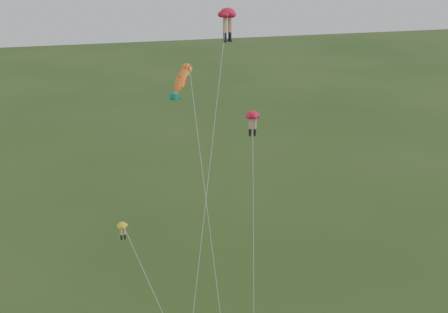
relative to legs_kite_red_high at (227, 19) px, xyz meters
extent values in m
ellipsoid|color=red|center=(0.08, 0.15, 0.47)|extent=(2.09, 2.09, 0.83)
cylinder|color=tan|center=(-0.17, 0.07, -0.51)|extent=(0.37, 0.37, 1.27)
cylinder|color=black|center=(-0.17, 0.07, -1.47)|extent=(0.29, 0.29, 0.64)
cube|color=black|center=(-0.17, 0.07, -1.88)|extent=(0.31, 0.42, 0.19)
cylinder|color=tan|center=(0.32, 0.22, -0.51)|extent=(0.37, 0.37, 1.27)
cylinder|color=black|center=(0.32, 0.22, -1.47)|extent=(0.29, 0.29, 0.64)
cube|color=black|center=(0.32, 0.22, -1.88)|extent=(0.31, 0.42, 0.19)
cylinder|color=silver|center=(-3.23, -6.26, -10.39)|extent=(6.65, 12.84, 22.56)
ellipsoid|color=red|center=(1.05, -4.05, -7.37)|extent=(1.54, 1.54, 0.64)
cylinder|color=tan|center=(0.86, -4.00, -8.12)|extent=(0.28, 0.28, 0.98)
cylinder|color=black|center=(0.86, -4.00, -8.85)|extent=(0.22, 0.22, 0.49)
cube|color=black|center=(0.86, -4.00, -9.17)|extent=(0.22, 0.31, 0.14)
cylinder|color=tan|center=(1.24, -4.09, -8.12)|extent=(0.28, 0.28, 0.98)
cylinder|color=black|center=(1.24, -4.09, -8.85)|extent=(0.22, 0.22, 0.49)
cube|color=black|center=(1.24, -4.09, -9.17)|extent=(0.22, 0.31, 0.14)
cylinder|color=silver|center=(-0.15, -8.09, -14.36)|extent=(2.43, 8.12, 14.63)
ellipsoid|color=yellow|center=(-10.68, -10.84, -12.35)|extent=(0.80, 0.80, 0.38)
cylinder|color=tan|center=(-10.80, -10.84, -12.80)|extent=(0.17, 0.17, 0.59)
cylinder|color=black|center=(-10.80, -10.84, -13.24)|extent=(0.13, 0.13, 0.29)
cube|color=black|center=(-10.80, -10.84, -13.43)|extent=(0.10, 0.18, 0.09)
cylinder|color=tan|center=(-10.57, -10.83, -12.80)|extent=(0.17, 0.17, 0.59)
cylinder|color=black|center=(-10.57, -10.83, -13.24)|extent=(0.13, 0.13, 0.29)
cube|color=black|center=(-10.57, -10.83, -13.43)|extent=(0.10, 0.18, 0.09)
cylinder|color=silver|center=(-9.01, -13.08, -16.91)|extent=(3.39, 4.53, 9.52)
ellipsoid|color=gold|center=(-5.24, -6.16, -3.50)|extent=(2.44, 2.57, 2.48)
sphere|color=gold|center=(-5.24, -6.16, -3.50)|extent=(1.52, 1.55, 1.27)
cone|color=#169374|center=(-5.24, -6.16, -3.50)|extent=(1.31, 1.35, 1.21)
cone|color=#169374|center=(-5.24, -6.16, -3.50)|extent=(1.31, 1.35, 1.21)
cone|color=#169374|center=(-5.24, -6.16, -3.50)|extent=(0.74, 0.76, 0.68)
cone|color=#169374|center=(-5.24, -6.16, -3.50)|extent=(0.74, 0.76, 0.68)
cone|color=red|center=(-5.24, -6.16, -3.50)|extent=(0.77, 0.79, 0.67)
cylinder|color=silver|center=(-4.76, -10.08, -12.58)|extent=(0.98, 7.88, 18.18)
camera|label=1|loc=(-12.32, -41.71, 4.48)|focal=40.00mm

